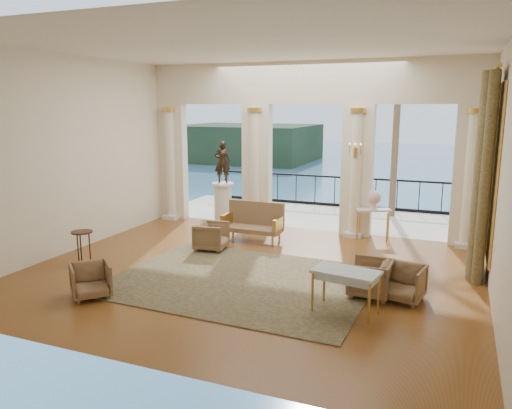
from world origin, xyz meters
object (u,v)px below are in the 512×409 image
at_px(pedestal, 223,205).
at_px(armchair_d, 212,235).
at_px(game_table, 346,275).
at_px(statue, 222,162).
at_px(side_table, 82,236).
at_px(armchair_a, 91,279).
at_px(armchair_b, 403,281).
at_px(console_table, 373,214).
at_px(settee, 254,222).
at_px(armchair_c, 370,276).

bearing_deg(pedestal, armchair_d, -70.48).
height_order(game_table, statue, statue).
height_order(pedestal, side_table, pedestal).
distance_m(armchair_a, armchair_b, 5.53).
distance_m(statue, console_table, 4.36).
xyz_separation_m(armchair_b, console_table, (-1.16, 3.89, 0.31)).
height_order(game_table, side_table, same).
distance_m(settee, game_table, 4.71).
bearing_deg(statue, armchair_b, 119.95).
bearing_deg(settee, armchair_a, -105.33).
relative_size(armchair_b, armchair_d, 0.98).
xyz_separation_m(armchair_a, pedestal, (-0.18, 5.79, 0.25)).
bearing_deg(pedestal, armchair_a, -88.19).
bearing_deg(statue, pedestal, 180.00).
height_order(armchair_a, armchair_b, armchair_b).
bearing_deg(side_table, armchair_d, 44.40).
distance_m(armchair_c, side_table, 6.06).
relative_size(armchair_c, armchair_d, 1.02).
bearing_deg(armchair_b, console_table, 116.56).
relative_size(armchair_d, game_table, 0.63).
relative_size(armchair_a, armchair_b, 0.96).
height_order(armchair_a, armchair_c, armchair_c).
bearing_deg(armchair_a, statue, 44.17).
height_order(pedestal, statue, statue).
bearing_deg(console_table, statue, 157.85).
relative_size(settee, side_table, 2.04).
distance_m(pedestal, console_table, 4.21).
height_order(game_table, pedestal, pedestal).
distance_m(armchair_d, statue, 2.86).
height_order(armchair_c, console_table, console_table).
xyz_separation_m(settee, game_table, (3.10, -3.54, 0.17)).
height_order(armchair_c, armchair_d, armchair_c).
relative_size(armchair_c, statue, 0.63).
relative_size(armchair_d, settee, 0.49).
bearing_deg(armchair_a, settee, 26.90).
height_order(armchair_b, armchair_c, armchair_c).
bearing_deg(game_table, armchair_d, 155.78).
xyz_separation_m(armchair_b, game_table, (-0.82, -0.91, 0.30)).
distance_m(armchair_d, settee, 1.28).
relative_size(game_table, pedestal, 0.93).
bearing_deg(console_table, pedestal, 157.85).
bearing_deg(armchair_a, pedestal, 44.17).
bearing_deg(settee, side_table, -130.53).
relative_size(armchair_a, side_table, 0.93).
bearing_deg(armchair_d, side_table, 126.77).
relative_size(armchair_c, settee, 0.50).
distance_m(armchair_a, statue, 5.97).
height_order(armchair_d, side_table, side_table).
height_order(console_table, side_table, console_table).
relative_size(armchair_b, game_table, 0.62).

